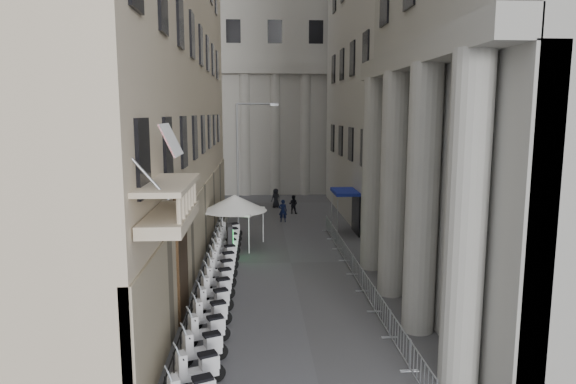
# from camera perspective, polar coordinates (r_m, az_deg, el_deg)

# --- Properties ---
(far_building) EXTENTS (22.00, 10.00, 30.00)m
(far_building) POSITION_cam_1_polar(r_m,az_deg,el_deg) (56.73, -1.65, 15.64)
(far_building) COLOR #AFAEA6
(far_building) RESTS_ON ground
(iron_fence) EXTENTS (0.30, 28.00, 1.40)m
(iron_fence) POSITION_cam_1_polar(r_m,az_deg,el_deg) (27.66, -8.55, -8.62)
(iron_fence) COLOR black
(iron_fence) RESTS_ON ground
(blue_awning) EXTENTS (1.60, 3.00, 3.00)m
(blue_awning) POSITION_cam_1_polar(r_m,az_deg,el_deg) (35.77, 6.27, -4.57)
(blue_awning) COLOR navy
(blue_awning) RESTS_ON ground
(scooter_3) EXTENTS (1.51, 1.06, 1.50)m
(scooter_3) POSITION_cam_1_polar(r_m,az_deg,el_deg) (18.17, -9.37, -18.27)
(scooter_3) COLOR silver
(scooter_3) RESTS_ON ground
(scooter_4) EXTENTS (1.51, 1.06, 1.50)m
(scooter_4) POSITION_cam_1_polar(r_m,az_deg,el_deg) (19.45, -8.93, -16.36)
(scooter_4) COLOR silver
(scooter_4) RESTS_ON ground
(scooter_5) EXTENTS (1.51, 1.06, 1.50)m
(scooter_5) POSITION_cam_1_polar(r_m,az_deg,el_deg) (20.75, -8.54, -14.69)
(scooter_5) COLOR silver
(scooter_5) RESTS_ON ground
(scooter_6) EXTENTS (1.51, 1.06, 1.50)m
(scooter_6) POSITION_cam_1_polar(r_m,az_deg,el_deg) (22.07, -8.21, -13.21)
(scooter_6) COLOR silver
(scooter_6) RESTS_ON ground
(scooter_7) EXTENTS (1.51, 1.06, 1.50)m
(scooter_7) POSITION_cam_1_polar(r_m,az_deg,el_deg) (23.39, -7.92, -11.90)
(scooter_7) COLOR silver
(scooter_7) RESTS_ON ground
(scooter_8) EXTENTS (1.51, 1.06, 1.50)m
(scooter_8) POSITION_cam_1_polar(r_m,az_deg,el_deg) (24.74, -7.66, -10.73)
(scooter_8) COLOR silver
(scooter_8) RESTS_ON ground
(scooter_9) EXTENTS (1.51, 1.06, 1.50)m
(scooter_9) POSITION_cam_1_polar(r_m,az_deg,el_deg) (26.09, -7.43, -9.68)
(scooter_9) COLOR silver
(scooter_9) RESTS_ON ground
(scooter_10) EXTENTS (1.51, 1.06, 1.50)m
(scooter_10) POSITION_cam_1_polar(r_m,az_deg,el_deg) (27.44, -7.22, -8.74)
(scooter_10) COLOR silver
(scooter_10) RESTS_ON ground
(scooter_11) EXTENTS (1.51, 1.06, 1.50)m
(scooter_11) POSITION_cam_1_polar(r_m,az_deg,el_deg) (28.81, -7.04, -7.88)
(scooter_11) COLOR silver
(scooter_11) RESTS_ON ground
(scooter_12) EXTENTS (1.51, 1.06, 1.50)m
(scooter_12) POSITION_cam_1_polar(r_m,az_deg,el_deg) (30.18, -6.87, -7.10)
(scooter_12) COLOR silver
(scooter_12) RESTS_ON ground
(scooter_13) EXTENTS (1.51, 1.06, 1.50)m
(scooter_13) POSITION_cam_1_polar(r_m,az_deg,el_deg) (31.56, -6.72, -6.39)
(scooter_13) COLOR silver
(scooter_13) RESTS_ON ground
(scooter_14) EXTENTS (1.51, 1.06, 1.50)m
(scooter_14) POSITION_cam_1_polar(r_m,az_deg,el_deg) (32.94, -6.58, -5.74)
(scooter_14) COLOR silver
(scooter_14) RESTS_ON ground
(scooter_15) EXTENTS (1.51, 1.06, 1.50)m
(scooter_15) POSITION_cam_1_polar(r_m,az_deg,el_deg) (34.33, -6.45, -5.14)
(scooter_15) COLOR silver
(scooter_15) RESTS_ON ground
(barrier_1) EXTENTS (0.60, 2.40, 1.10)m
(barrier_1) POSITION_cam_1_polar(r_m,az_deg,el_deg) (18.96, 12.21, -17.15)
(barrier_1) COLOR #AEB1B6
(barrier_1) RESTS_ON ground
(barrier_2) EXTENTS (0.60, 2.40, 1.10)m
(barrier_2) POSITION_cam_1_polar(r_m,az_deg,el_deg) (21.16, 10.34, -14.26)
(barrier_2) COLOR #AEB1B6
(barrier_2) RESTS_ON ground
(barrier_3) EXTENTS (0.60, 2.40, 1.10)m
(barrier_3) POSITION_cam_1_polar(r_m,az_deg,el_deg) (23.42, 8.87, -11.90)
(barrier_3) COLOR #AEB1B6
(barrier_3) RESTS_ON ground
(barrier_4) EXTENTS (0.60, 2.40, 1.10)m
(barrier_4) POSITION_cam_1_polar(r_m,az_deg,el_deg) (25.72, 7.67, -9.96)
(barrier_4) COLOR #AEB1B6
(barrier_4) RESTS_ON ground
(barrier_5) EXTENTS (0.60, 2.40, 1.10)m
(barrier_5) POSITION_cam_1_polar(r_m,az_deg,el_deg) (28.06, 6.69, -8.34)
(barrier_5) COLOR #AEB1B6
(barrier_5) RESTS_ON ground
(barrier_6) EXTENTS (0.60, 2.40, 1.10)m
(barrier_6) POSITION_cam_1_polar(r_m,az_deg,el_deg) (30.42, 5.86, -6.96)
(barrier_6) COLOR #AEB1B6
(barrier_6) RESTS_ON ground
(barrier_7) EXTENTS (0.60, 2.40, 1.10)m
(barrier_7) POSITION_cam_1_polar(r_m,az_deg,el_deg) (32.80, 5.15, -5.78)
(barrier_7) COLOR #AEB1B6
(barrier_7) RESTS_ON ground
(barrier_8) EXTENTS (0.60, 2.40, 1.10)m
(barrier_8) POSITION_cam_1_polar(r_m,az_deg,el_deg) (35.20, 4.55, -4.76)
(barrier_8) COLOR #AEB1B6
(barrier_8) RESTS_ON ground
(security_tent) EXTENTS (3.99, 3.99, 3.24)m
(security_tent) POSITION_cam_1_polar(r_m,az_deg,el_deg) (32.37, -6.56, -1.10)
(security_tent) COLOR silver
(security_tent) RESTS_ON ground
(street_lamp) EXTENTS (2.88, 0.66, 8.89)m
(street_lamp) POSITION_cam_1_polar(r_m,az_deg,el_deg) (34.78, -5.04, 3.99)
(street_lamp) COLOR gray
(street_lamp) RESTS_ON ground
(info_kiosk) EXTENTS (0.42, 0.98, 2.02)m
(info_kiosk) POSITION_cam_1_polar(r_m,az_deg,el_deg) (29.24, -6.47, -5.55)
(info_kiosk) COLOR black
(info_kiosk) RESTS_ON ground
(pedestrian_a) EXTENTS (0.65, 0.45, 1.71)m
(pedestrian_a) POSITION_cam_1_polar(r_m,az_deg,el_deg) (39.06, -0.57, -2.09)
(pedestrian_a) COLOR black
(pedestrian_a) RESTS_ON ground
(pedestrian_b) EXTENTS (0.91, 0.82, 1.54)m
(pedestrian_b) POSITION_cam_1_polar(r_m,az_deg,el_deg) (42.28, 0.58, -1.38)
(pedestrian_b) COLOR black
(pedestrian_b) RESTS_ON ground
(pedestrian_c) EXTENTS (0.98, 0.86, 1.68)m
(pedestrian_c) POSITION_cam_1_polar(r_m,az_deg,el_deg) (44.93, -1.36, -0.68)
(pedestrian_c) COLOR black
(pedestrian_c) RESTS_ON ground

